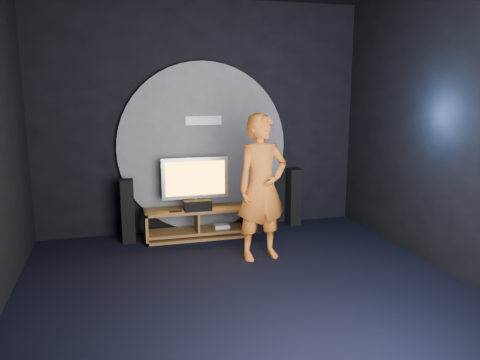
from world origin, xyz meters
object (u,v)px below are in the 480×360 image
media_console (197,225)px  tower_speaker_left (128,211)px  subwoofer (251,223)px  player (262,187)px  tower_speaker_right (294,197)px  tv (195,180)px

media_console → tower_speaker_left: (-1.00, 0.05, 0.27)m
media_console → subwoofer: media_console is taller
subwoofer → tower_speaker_left: bearing=179.2°
media_console → player: (0.67, -1.05, 0.75)m
tower_speaker_left → tower_speaker_right: bearing=4.3°
tower_speaker_left → player: player is taller
media_console → tower_speaker_right: 1.68m
tv → tower_speaker_right: tv is taller
media_console → tower_speaker_left: size_ratio=1.65×
tower_speaker_left → tower_speaker_right: same height
media_console → tv: size_ratio=1.55×
tower_speaker_left → subwoofer: size_ratio=3.11×
media_console → subwoofer: (0.84, 0.02, -0.05)m
tower_speaker_left → tower_speaker_right: (2.64, 0.20, 0.00)m
tv → tower_speaker_right: 1.70m
tv → subwoofer: bearing=-3.1°
tower_speaker_left → player: 2.05m
media_console → tower_speaker_right: (1.64, 0.24, 0.27)m
tv → tower_speaker_left: tv is taller
tv → subwoofer: (0.85, -0.05, -0.71)m
subwoofer → tv: bearing=176.9°
player → tv: bearing=111.8°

